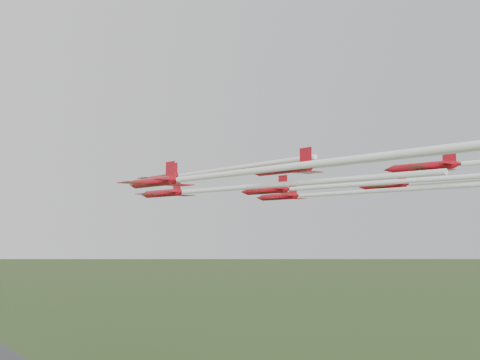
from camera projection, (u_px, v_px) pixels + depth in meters
jet_lead at (189, 174)px, 98.60m from camera, size 9.56×46.05×2.88m
jet_row2_left at (212, 190)px, 78.44m from camera, size 8.85×51.37×2.61m
jet_row2_right at (367, 191)px, 84.44m from camera, size 8.64×69.60×2.59m
jet_row3_left at (228, 174)px, 58.63m from camera, size 8.91×58.33×2.65m
jet_row3_mid at (330, 186)px, 74.21m from camera, size 8.12×49.77×2.40m
jet_row3_right at (438, 182)px, 86.28m from camera, size 8.20×45.70×2.46m
jet_row4_left at (351, 161)px, 59.75m from camera, size 8.74×47.14×2.61m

